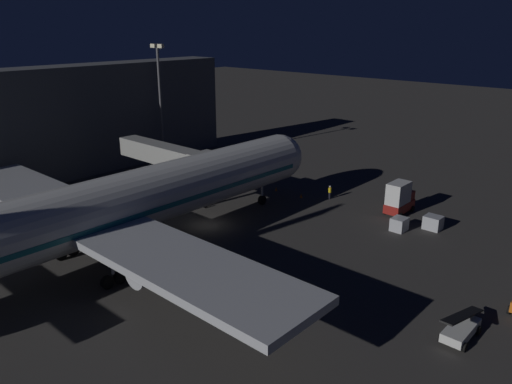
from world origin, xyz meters
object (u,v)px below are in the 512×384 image
catering_truck (400,198)px  traffic_cone_nose_starboard (276,189)px  apron_floodlight_mast (160,97)px  baggage_container_mid_row (433,223)px  airliner_at_gate (100,211)px  jet_bridge (175,157)px  ground_crew_by_tug (330,192)px  traffic_cone_nose_port (301,196)px  baggage_container_near_belt (399,224)px  belt_loader (461,328)px

catering_truck → traffic_cone_nose_starboard: size_ratio=8.28×
apron_floodlight_mast → baggage_container_mid_row: 46.70m
airliner_at_gate → jet_bridge: (10.14, -17.20, 0.06)m
jet_bridge → apron_floodlight_mast: apron_floodlight_mast is taller
traffic_cone_nose_starboard → jet_bridge: bearing=55.1°
baggage_container_mid_row → ground_crew_by_tug: size_ratio=1.02×
traffic_cone_nose_port → airliner_at_gate: bearing=85.6°
catering_truck → baggage_container_near_belt: catering_truck is taller
airliner_at_gate → ground_crew_by_tug: 31.54m
airliner_at_gate → apron_floodlight_mast: 37.58m
jet_bridge → traffic_cone_nose_starboard: 14.89m
jet_bridge → apron_floodlight_mast: size_ratio=0.95×
jet_bridge → belt_loader: (-40.36, 6.00, -4.82)m
belt_loader → airliner_at_gate: bearing=20.3°
baggage_container_near_belt → ground_crew_by_tug: size_ratio=0.97×
apron_floodlight_mast → belt_loader: apron_floodlight_mast is taller
baggage_container_mid_row → traffic_cone_nose_port: bearing=4.5°
traffic_cone_nose_starboard → traffic_cone_nose_port: bearing=180.0°
belt_loader → traffic_cone_nose_starboard: (32.42, -17.39, -0.57)m
belt_loader → traffic_cone_nose_port: 32.98m
jet_bridge → catering_truck: jet_bridge is taller
catering_truck → belt_loader: 25.98m
airliner_at_gate → apron_floodlight_mast: (25.50, -27.05, 5.52)m
catering_truck → baggage_container_near_belt: bearing=117.5°
apron_floodlight_mast → catering_truck: size_ratio=4.24×
belt_loader → traffic_cone_nose_port: belt_loader is taller
traffic_cone_nose_port → belt_loader: bearing=148.2°
airliner_at_gate → catering_truck: size_ratio=13.08×
traffic_cone_nose_port → baggage_container_mid_row: bearing=-175.5°
catering_truck → traffic_cone_nose_port: size_ratio=8.28×
baggage_container_near_belt → ground_crew_by_tug: (11.94, -3.72, 0.26)m
baggage_container_near_belt → traffic_cone_nose_starboard: 19.55m
airliner_at_gate → jet_bridge: 19.96m
catering_truck → ground_crew_by_tug: catering_truck is taller
baggage_container_near_belt → baggage_container_mid_row: (-2.67, -2.97, 0.03)m
apron_floodlight_mast → baggage_container_near_belt: (-42.78, 0.03, -10.36)m
airliner_at_gate → baggage_container_near_belt: (-17.28, -27.02, -4.84)m
airliner_at_gate → traffic_cone_nose_port: bearing=-94.4°
apron_floodlight_mast → traffic_cone_nose_starboard: size_ratio=35.15×
traffic_cone_nose_port → baggage_container_near_belt: bearing=174.1°
jet_bridge → baggage_container_near_belt: size_ratio=10.22×
baggage_container_mid_row → traffic_cone_nose_starboard: size_ratio=3.45×
catering_truck → jet_bridge: bearing=30.8°
apron_floodlight_mast → baggage_container_mid_row: bearing=-176.3°
ground_crew_by_tug → traffic_cone_nose_starboard: ground_crew_by_tug is taller
traffic_cone_nose_starboard → apron_floodlight_mast: bearing=3.8°
airliner_at_gate → ground_crew_by_tug: airliner_at_gate is taller
catering_truck → baggage_container_near_belt: 5.74m
apron_floodlight_mast → airliner_at_gate: bearing=133.3°
traffic_cone_nose_starboard → belt_loader: bearing=151.8°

